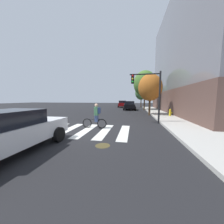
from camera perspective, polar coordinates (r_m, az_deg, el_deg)
ground_plane at (r=8.16m, az=-14.50°, el=-8.23°), size 120.00×120.00×0.00m
crosswalk_stripes at (r=8.01m, az=-11.98°, el=-8.39°), size 5.39×3.54×0.01m
manhole_cover at (r=5.40m, az=-4.42°, el=-15.46°), size 0.64×0.64×0.01m
sedan_near at (r=5.76m, az=-40.70°, el=-7.07°), size 2.23×4.63×1.59m
sedan_mid at (r=23.21m, az=8.12°, el=3.15°), size 2.46×4.87×1.65m
sedan_far at (r=30.77m, az=4.89°, el=3.89°), size 2.61×4.96×1.66m
cyclist at (r=8.31m, az=-7.52°, el=-1.90°), size 1.71×0.36×1.69m
traffic_light_near at (r=10.44m, az=17.07°, el=10.59°), size 2.47×0.28×4.20m
fire_hydrant at (r=14.77m, az=25.66°, el=-0.22°), size 0.33×0.22×0.78m
street_tree_near at (r=15.67m, az=17.49°, el=10.92°), size 2.83×2.83×5.04m
street_tree_mid at (r=23.01m, az=15.18°, el=12.78°), size 3.98×3.98×7.07m
street_tree_far at (r=31.29m, az=13.58°, el=8.70°), size 2.95×2.95×5.25m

